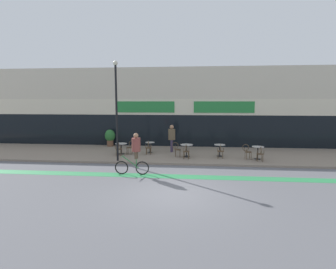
{
  "coord_description": "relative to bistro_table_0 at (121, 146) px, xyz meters",
  "views": [
    {
      "loc": [
        0.73,
        -9.79,
        3.6
      ],
      "look_at": [
        -0.91,
        6.84,
        1.43
      ],
      "focal_mm": 28.0,
      "sensor_mm": 36.0,
      "label": 1
    }
  ],
  "objects": [
    {
      "name": "ground_plane",
      "position": [
        3.97,
        -6.71,
        -0.63
      ],
      "size": [
        120.0,
        120.0,
        0.0
      ],
      "primitive_type": "plane",
      "color": "#5B5B60"
    },
    {
      "name": "sidewalk_slab",
      "position": [
        3.97,
        0.54,
        -0.57
      ],
      "size": [
        40.0,
        5.5,
        0.12
      ],
      "primitive_type": "cube",
      "color": "gray",
      "rests_on": "ground"
    },
    {
      "name": "storefront_facade",
      "position": [
        3.97,
        5.26,
        2.4
      ],
      "size": [
        40.0,
        4.06,
        6.09
      ],
      "color": "beige",
      "rests_on": "ground"
    },
    {
      "name": "bike_lane_stripe",
      "position": [
        3.97,
        -4.39,
        -0.62
      ],
      "size": [
        36.0,
        0.7,
        0.01
      ],
      "primitive_type": "cube",
      "color": "#2D844C",
      "rests_on": "ground"
    },
    {
      "name": "bistro_table_0",
      "position": [
        0.0,
        0.0,
        0.0
      ],
      "size": [
        0.77,
        0.77,
        0.7
      ],
      "color": "black",
      "rests_on": "sidewalk_slab"
    },
    {
      "name": "bistro_table_1",
      "position": [
        1.81,
        0.59,
        -0.0
      ],
      "size": [
        0.61,
        0.61,
        0.72
      ],
      "color": "black",
      "rests_on": "sidewalk_slab"
    },
    {
      "name": "bistro_table_2",
      "position": [
        4.28,
        -0.4,
        0.05
      ],
      "size": [
        0.79,
        0.79,
        0.77
      ],
      "color": "black",
      "rests_on": "sidewalk_slab"
    },
    {
      "name": "bistro_table_3",
      "position": [
        6.35,
        -0.1,
        0.02
      ],
      "size": [
        0.68,
        0.68,
        0.75
      ],
      "color": "black",
      "rests_on": "sidewalk_slab"
    },
    {
      "name": "bistro_table_4",
      "position": [
        8.53,
        -0.73,
        0.04
      ],
      "size": [
        0.7,
        0.7,
        0.77
      ],
      "color": "black",
      "rests_on": "sidewalk_slab"
    },
    {
      "name": "cafe_chair_0_near",
      "position": [
        -0.01,
        -0.63,
        0.01
      ],
      "size": [
        0.43,
        0.59,
        0.9
      ],
      "rotation": [
        0.0,
        0.0,
        1.5
      ],
      "color": "#4C3823",
      "rests_on": "sidewalk_slab"
    },
    {
      "name": "cafe_chair_0_side",
      "position": [
        0.63,
        -0.0,
        0.01
      ],
      "size": [
        0.59,
        0.42,
        0.9
      ],
      "rotation": [
        0.0,
        0.0,
        3.09
      ],
      "color": "#4C3823",
      "rests_on": "sidewalk_slab"
    },
    {
      "name": "cafe_chair_1_near",
      "position": [
        1.81,
        -0.03,
        0.01
      ],
      "size": [
        0.43,
        0.59,
        0.9
      ],
      "rotation": [
        0.0,
        0.0,
        1.65
      ],
      "color": "#4C3823",
      "rests_on": "sidewalk_slab"
    },
    {
      "name": "cafe_chair_2_near",
      "position": [
        4.28,
        -1.02,
        0.01
      ],
      "size": [
        0.43,
        0.59,
        0.9
      ],
      "rotation": [
        0.0,
        0.0,
        1.48
      ],
      "color": "#4C3823",
      "rests_on": "sidewalk_slab"
    },
    {
      "name": "cafe_chair_2_side",
      "position": [
        3.66,
        -0.4,
        0.01
      ],
      "size": [
        0.58,
        0.41,
        0.9
      ],
      "rotation": [
        0.0,
        0.0,
        0.02
      ],
      "color": "#4C3823",
      "rests_on": "sidewalk_slab"
    },
    {
      "name": "cafe_chair_3_near",
      "position": [
        6.34,
        -0.72,
        0.01
      ],
      "size": [
        0.43,
        0.59,
        0.9
      ],
      "rotation": [
        0.0,
        0.0,
        1.48
      ],
      "color": "#4C3823",
      "rests_on": "sidewalk_slab"
    },
    {
      "name": "cafe_chair_4_near",
      "position": [
        8.52,
        -1.35,
        0.01
      ],
      "size": [
        0.42,
        0.58,
        0.9
      ],
      "rotation": [
        0.0,
        0.0,
        1.53
      ],
      "color": "#4C3823",
      "rests_on": "sidewalk_slab"
    },
    {
      "name": "cafe_chair_4_side",
      "position": [
        7.9,
        -0.74,
        0.01
      ],
      "size": [
        0.59,
        0.44,
        0.9
      ],
      "rotation": [
        0.0,
        0.0,
        0.11
      ],
      "color": "#4C3823",
      "rests_on": "sidewalk_slab"
    },
    {
      "name": "planter_pot",
      "position": [
        -1.67,
        2.83,
        0.21
      ],
      "size": [
        0.77,
        0.77,
        1.28
      ],
      "color": "brown",
      "rests_on": "sidewalk_slab"
    },
    {
      "name": "lamp_post",
      "position": [
        0.32,
        -1.89,
        2.74
      ],
      "size": [
        0.26,
        0.26,
        5.68
      ],
      "color": "black",
      "rests_on": "sidewalk_slab"
    },
    {
      "name": "cyclist_0",
      "position": [
        1.89,
        -4.24,
        0.56
      ],
      "size": [
        1.7,
        0.48,
        2.05
      ],
      "rotation": [
        0.0,
        0.0,
        3.16
      ],
      "color": "black",
      "rests_on": "ground"
    },
    {
      "name": "pedestrian_near_end",
      "position": [
        3.23,
        1.06,
        0.59
      ],
      "size": [
        0.48,
        0.48,
        1.84
      ],
      "rotation": [
        0.0,
        0.0,
        0.01
      ],
      "color": "#382D47",
      "rests_on": "sidewalk_slab"
    }
  ]
}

